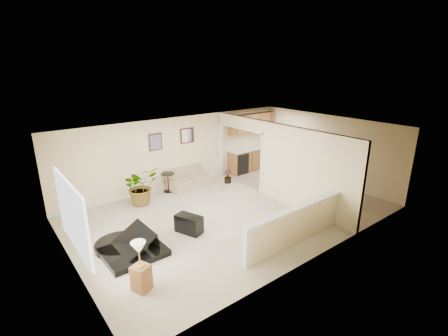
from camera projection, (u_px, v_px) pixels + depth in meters
floor at (233, 212)px, 9.77m from camera, size 9.00×9.00×0.00m
back_wall at (180, 152)px, 11.63m from camera, size 9.00×0.04×2.50m
front_wall at (320, 208)px, 7.13m from camera, size 9.00×0.04×2.50m
left_wall at (67, 216)px, 6.75m from camera, size 0.04×6.00×2.50m
right_wall at (327, 149)px, 12.01m from camera, size 0.04×6.00×2.50m
ceiling at (234, 130)px, 8.99m from camera, size 9.00×6.00×0.04m
kitchen_vinyl at (301, 188)px, 11.60m from camera, size 2.70×6.00×0.01m
interior_partition at (271, 161)px, 10.63m from camera, size 0.18×5.99×2.50m
pony_half_wall at (295, 225)px, 7.92m from camera, size 3.42×0.22×1.00m
left_window at (72, 216)px, 6.32m from camera, size 0.05×2.15×1.45m
wall_art_left at (155, 142)px, 10.90m from camera, size 0.48×0.04×0.58m
wall_mirror at (187, 136)px, 11.61m from camera, size 0.55×0.04×0.55m
kitchen_cabinets at (251, 149)px, 13.41m from camera, size 2.36×0.65×2.33m
piano at (128, 233)px, 7.52m from camera, size 1.64×1.69×1.29m
piano_bench at (189, 224)px, 8.55m from camera, size 0.60×0.80×0.48m
loveseat at (188, 177)px, 11.72m from camera, size 1.63×0.98×0.91m
accent_table at (168, 180)px, 11.19m from camera, size 0.47×0.47×0.67m
palm_plant at (141, 186)px, 10.18m from camera, size 1.23×1.11×1.20m
small_plant at (228, 177)px, 12.10m from camera, size 0.37×0.37×0.51m
lamp_stand at (141, 270)px, 6.31m from camera, size 0.41×0.41×1.07m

